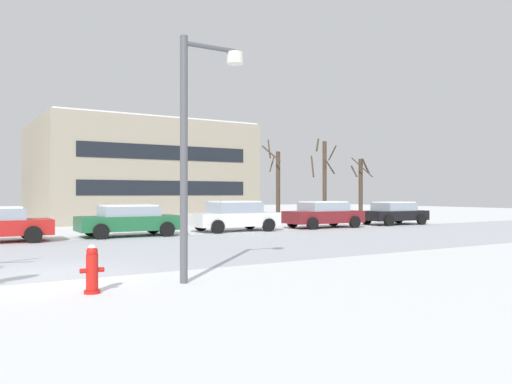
# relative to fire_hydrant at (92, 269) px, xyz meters

# --- Properties ---
(ground_plane) EXTENTS (120.00, 120.00, 0.00)m
(ground_plane) POSITION_rel_fire_hydrant_xyz_m (-0.40, 2.76, -0.46)
(ground_plane) COLOR white
(road_surface) EXTENTS (80.00, 9.67, 0.00)m
(road_surface) POSITION_rel_fire_hydrant_xyz_m (-0.40, 6.59, -0.46)
(road_surface) COLOR #B7BCC4
(road_surface) RESTS_ON ground
(fire_hydrant) EXTENTS (0.44, 0.30, 0.91)m
(fire_hydrant) POSITION_rel_fire_hydrant_xyz_m (0.00, 0.00, 0.00)
(fire_hydrant) COLOR red
(fire_hydrant) RESTS_ON ground
(street_lamp) EXTENTS (1.47, 0.36, 5.13)m
(street_lamp) POSITION_rel_fire_hydrant_xyz_m (2.17, 0.13, 2.69)
(street_lamp) COLOR #4C4F54
(street_lamp) RESTS_ON ground
(parked_car_green) EXTENTS (4.37, 2.23, 1.36)m
(parked_car_green) POSITION_rel_fire_hydrant_xyz_m (4.67, 12.22, 0.25)
(parked_car_green) COLOR #1E6038
(parked_car_green) RESTS_ON ground
(parked_car_white) EXTENTS (4.30, 2.27, 1.49)m
(parked_car_white) POSITION_rel_fire_hydrant_xyz_m (10.07, 12.47, 0.30)
(parked_car_white) COLOR white
(parked_car_white) RESTS_ON ground
(parked_car_maroon) EXTENTS (4.37, 2.19, 1.43)m
(parked_car_maroon) POSITION_rel_fire_hydrant_xyz_m (15.47, 12.23, 0.28)
(parked_car_maroon) COLOR maroon
(parked_car_maroon) RESTS_ON ground
(parked_car_black) EXTENTS (4.07, 2.21, 1.37)m
(parked_car_black) POSITION_rel_fire_hydrant_xyz_m (20.86, 12.24, 0.25)
(parked_car_black) COLOR black
(parked_car_black) RESTS_ON ground
(tree_far_right) EXTENTS (1.03, 1.67, 5.18)m
(tree_far_right) POSITION_rel_fire_hydrant_xyz_m (15.19, 16.28, 1.95)
(tree_far_right) COLOR #423326
(tree_far_right) RESTS_ON ground
(tree_far_left) EXTENTS (1.53, 1.66, 4.25)m
(tree_far_left) POSITION_rel_fire_hydrant_xyz_m (21.89, 16.18, 1.81)
(tree_far_left) COLOR #423326
(tree_far_left) RESTS_ON ground
(tree_far_mid) EXTENTS (1.87, 1.86, 5.49)m
(tree_far_mid) POSITION_rel_fire_hydrant_xyz_m (19.01, 16.52, 2.38)
(tree_far_mid) COLOR #423326
(tree_far_mid) RESTS_ON ground
(building_far_right) EXTENTS (13.68, 11.24, 6.71)m
(building_far_right) POSITION_rel_fire_hydrant_xyz_m (9.79, 26.13, 2.89)
(building_far_right) COLOR #9E937F
(building_far_right) RESTS_ON ground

